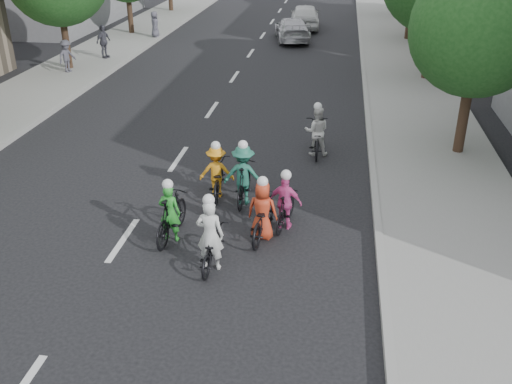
% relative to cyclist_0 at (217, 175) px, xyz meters
% --- Properties ---
extents(ground, '(120.00, 120.00, 0.00)m').
position_rel_cyclist_0_xyz_m(ground, '(-1.75, -2.70, -0.59)').
color(ground, black).
rests_on(ground, ground).
extents(sidewalk_left, '(4.00, 80.00, 0.15)m').
position_rel_cyclist_0_xyz_m(sidewalk_left, '(-9.75, 7.30, -0.51)').
color(sidewalk_left, gray).
rests_on(sidewalk_left, ground).
extents(curb_left, '(0.18, 80.00, 0.18)m').
position_rel_cyclist_0_xyz_m(curb_left, '(-7.80, 7.30, -0.50)').
color(curb_left, '#999993').
rests_on(curb_left, ground).
extents(sidewalk_right, '(4.00, 80.00, 0.15)m').
position_rel_cyclist_0_xyz_m(sidewalk_right, '(6.25, 7.30, -0.51)').
color(sidewalk_right, gray).
rests_on(sidewalk_right, ground).
extents(curb_right, '(0.18, 80.00, 0.18)m').
position_rel_cyclist_0_xyz_m(curb_right, '(4.30, 7.30, -0.50)').
color(curb_right, '#999993').
rests_on(curb_right, ground).
extents(tree_r_0, '(4.00, 4.00, 5.97)m').
position_rel_cyclist_0_xyz_m(tree_r_0, '(7.05, 3.90, 3.38)').
color(tree_r_0, black).
rests_on(tree_r_0, ground).
extents(cyclist_0, '(1.00, 1.88, 1.61)m').
position_rel_cyclist_0_xyz_m(cyclist_0, '(0.00, 0.00, 0.00)').
color(cyclist_0, black).
rests_on(cyclist_0, ground).
extents(cyclist_1, '(0.89, 2.01, 1.62)m').
position_rel_cyclist_0_xyz_m(cyclist_1, '(1.53, -2.03, -0.01)').
color(cyclist_1, black).
rests_on(cyclist_1, ground).
extents(cyclist_2, '(0.71, 1.94, 1.58)m').
position_rel_cyclist_0_xyz_m(cyclist_2, '(-0.61, -2.41, 0.02)').
color(cyclist_2, black).
rests_on(cyclist_2, ground).
extents(cyclist_3, '(0.88, 1.60, 1.57)m').
position_rel_cyclist_0_xyz_m(cyclist_3, '(2.02, -1.49, -0.01)').
color(cyclist_3, black).
rests_on(cyclist_3, ground).
extents(cyclist_4, '(0.64, 1.69, 1.80)m').
position_rel_cyclist_0_xyz_m(cyclist_4, '(0.59, -3.46, -0.01)').
color(cyclist_4, black).
rests_on(cyclist_4, ground).
extents(cyclist_5, '(0.80, 2.00, 1.74)m').
position_rel_cyclist_0_xyz_m(cyclist_5, '(2.53, 3.37, 0.03)').
color(cyclist_5, black).
rests_on(cyclist_5, ground).
extents(cyclist_6, '(1.07, 1.84, 1.79)m').
position_rel_cyclist_0_xyz_m(cyclist_6, '(0.79, -0.31, 0.11)').
color(cyclist_6, black).
rests_on(cyclist_6, ground).
extents(follow_car_lead, '(2.74, 4.90, 1.34)m').
position_rel_cyclist_0_xyz_m(follow_car_lead, '(0.18, 21.05, 0.08)').
color(follow_car_lead, '#BBBABF').
rests_on(follow_car_lead, ground).
extents(follow_car_trail, '(2.17, 4.75, 1.58)m').
position_rel_cyclist_0_xyz_m(follow_car_trail, '(0.68, 25.12, 0.20)').
color(follow_car_trail, white).
rests_on(follow_car_trail, ground).
extents(spectator_0, '(0.87, 1.11, 1.50)m').
position_rel_cyclist_0_xyz_m(spectator_0, '(-9.64, 11.53, 0.31)').
color(spectator_0, '#4D4C58').
rests_on(spectator_0, sidewalk_left).
extents(spectator_1, '(0.70, 1.06, 1.68)m').
position_rel_cyclist_0_xyz_m(spectator_1, '(-9.01, 14.52, 0.40)').
color(spectator_1, '#4D4D59').
rests_on(spectator_1, sidewalk_left).
extents(spectator_2, '(0.69, 0.85, 1.50)m').
position_rel_cyclist_0_xyz_m(spectator_2, '(-8.05, 20.21, 0.31)').
color(spectator_2, '#555463').
rests_on(spectator_2, sidewalk_left).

